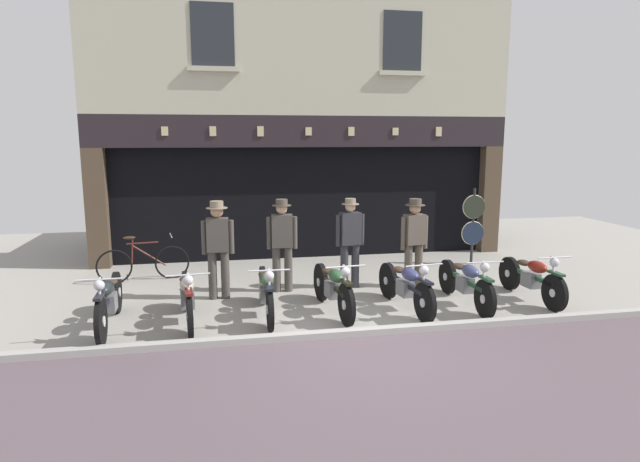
% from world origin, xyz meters
% --- Properties ---
extents(ground, '(21.62, 22.00, 0.18)m').
position_xyz_m(ground, '(0.00, -0.98, -0.04)').
color(ground, gray).
extents(shop_facade, '(9.92, 4.42, 6.78)m').
position_xyz_m(shop_facade, '(0.00, 6.98, 1.79)').
color(shop_facade, black).
rests_on(shop_facade, ground).
extents(motorcycle_far_left, '(0.62, 2.12, 0.94)m').
position_xyz_m(motorcycle_far_left, '(-3.69, 1.11, 0.43)').
color(motorcycle_far_left, black).
rests_on(motorcycle_far_left, ground).
extents(motorcycle_left, '(0.62, 1.96, 0.92)m').
position_xyz_m(motorcycle_left, '(-2.54, 1.10, 0.43)').
color(motorcycle_left, black).
rests_on(motorcycle_left, ground).
extents(motorcycle_center_left, '(0.62, 2.02, 0.92)m').
position_xyz_m(motorcycle_center_left, '(-1.33, 1.19, 0.42)').
color(motorcycle_center_left, black).
rests_on(motorcycle_center_left, ground).
extents(motorcycle_center, '(0.62, 2.01, 0.92)m').
position_xyz_m(motorcycle_center, '(-0.24, 1.17, 0.43)').
color(motorcycle_center, black).
rests_on(motorcycle_center, ground).
extents(motorcycle_center_right, '(0.62, 1.99, 0.92)m').
position_xyz_m(motorcycle_center_right, '(0.97, 1.08, 0.42)').
color(motorcycle_center_right, black).
rests_on(motorcycle_center_right, ground).
extents(motorcycle_right, '(0.62, 2.04, 0.91)m').
position_xyz_m(motorcycle_right, '(2.05, 1.12, 0.42)').
color(motorcycle_right, black).
rests_on(motorcycle_right, ground).
extents(motorcycle_far_right, '(0.62, 1.94, 0.91)m').
position_xyz_m(motorcycle_far_right, '(3.32, 1.17, 0.42)').
color(motorcycle_far_right, black).
rests_on(motorcycle_far_right, ground).
extents(salesman_left, '(0.56, 0.37, 1.74)m').
position_xyz_m(salesman_left, '(-2.05, 2.31, 0.98)').
color(salesman_left, '#47423D').
rests_on(salesman_left, ground).
extents(shopkeeper_center, '(0.56, 0.35, 1.72)m').
position_xyz_m(shopkeeper_center, '(-0.90, 2.55, 0.96)').
color(shopkeeper_center, '#47423D').
rests_on(shopkeeper_center, ground).
extents(salesman_right, '(0.56, 0.32, 1.71)m').
position_xyz_m(salesman_right, '(0.39, 2.56, 0.94)').
color(salesman_right, '#2D2D33').
rests_on(salesman_right, ground).
extents(assistant_far_right, '(0.55, 0.37, 1.69)m').
position_xyz_m(assistant_far_right, '(1.59, 2.39, 0.95)').
color(assistant_far_right, brown).
rests_on(assistant_far_right, ground).
extents(tyre_sign_pole, '(0.54, 0.06, 1.71)m').
position_xyz_m(tyre_sign_pole, '(3.56, 3.92, 0.98)').
color(tyre_sign_pole, '#232328').
rests_on(tyre_sign_pole, ground).
extents(advert_board_near, '(0.67, 0.03, 1.00)m').
position_xyz_m(advert_board_near, '(-2.09, 5.40, 1.68)').
color(advert_board_near, silver).
extents(advert_board_far, '(0.80, 0.03, 0.93)m').
position_xyz_m(advert_board_far, '(-3.18, 5.40, 1.66)').
color(advert_board_far, silver).
extents(leaning_bicycle, '(1.77, 0.50, 0.93)m').
position_xyz_m(leaning_bicycle, '(-3.52, 3.84, 0.37)').
color(leaning_bicycle, black).
rests_on(leaning_bicycle, ground).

